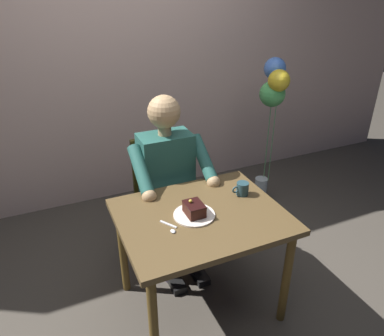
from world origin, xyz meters
The scene contains 10 objects.
ground_plane centered at (0.00, 0.00, 0.00)m, with size 14.00×14.00×0.00m, color #464038.
cafe_rear_panel centered at (0.00, -1.65, 1.50)m, with size 6.40×0.12×3.00m, color beige.
dining_table centered at (0.00, 0.00, 0.61)m, with size 0.94×0.75×0.70m.
chair centered at (0.00, -0.68, 0.48)m, with size 0.42×0.42×0.88m.
seated_person centered at (0.00, -0.51, 0.65)m, with size 0.53×0.58×1.24m.
dessert_plate centered at (0.04, 0.00, 0.71)m, with size 0.24×0.24×0.01m, color silver.
cake_slice centered at (0.04, 0.00, 0.75)m, with size 0.10×0.13×0.09m.
coffee_cup centered at (-0.32, -0.09, 0.74)m, with size 0.11×0.08×0.08m.
dessert_spoon centered at (0.21, 0.06, 0.71)m, with size 0.07×0.14×0.01m.
balloon_display centered at (-1.12, -0.95, 1.00)m, with size 0.24×0.30×1.33m.
Camera 1 is at (0.74, 1.54, 1.87)m, focal length 33.69 mm.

